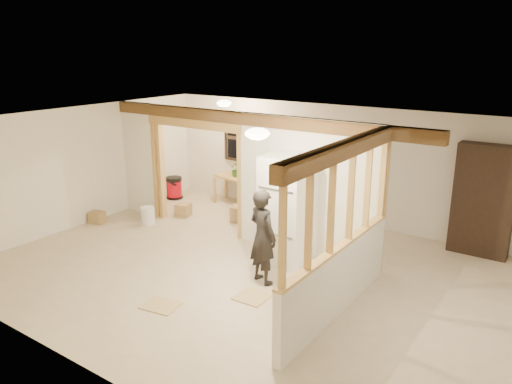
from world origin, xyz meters
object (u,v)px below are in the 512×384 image
Objects in this scene: work_table at (237,190)px; shop_vac at (174,188)px; refrigerator at (288,209)px; woman at (263,237)px; bookshelf at (483,201)px.

shop_vac is (-1.55, -0.52, -0.06)m from work_table.
refrigerator reaches higher than work_table.
woman is at bearing -30.31° from shop_vac.
refrigerator is 1.77× the size of work_table.
bookshelf is (6.99, 0.62, 0.74)m from shop_vac.
shop_vac is 0.27× the size of bookshelf.
bookshelf reaches higher than woman.
bookshelf is (2.61, 3.18, 0.24)m from woman.
refrigerator is at bearing -65.57° from woman.
bookshelf reaches higher than refrigerator.
woman is 1.44× the size of work_table.
woman is 2.81× the size of shop_vac.
woman is 0.76× the size of bookshelf.
work_table is (-2.72, 2.16, -0.62)m from refrigerator.
refrigerator is 1.23× the size of woman.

